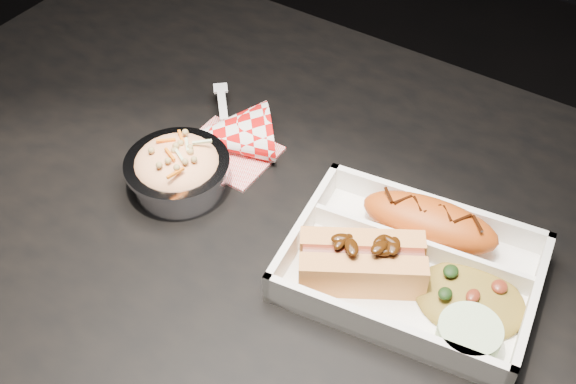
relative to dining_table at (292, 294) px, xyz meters
The scene contains 8 objects.
dining_table is the anchor object (origin of this frame).
food_tray 0.16m from the dining_table, 13.35° to the left, with size 0.27×0.21×0.04m.
fried_pastry 0.19m from the dining_table, 35.53° to the left, with size 0.15×0.06×0.04m, color #BD4C12.
hotdog 0.15m from the dining_table, ahead, with size 0.14×0.11×0.06m.
fried_rice_mound 0.23m from the dining_table, ahead, with size 0.11×0.09×0.03m, color olive.
cupcake_liner 0.24m from the dining_table, ahead, with size 0.06×0.06×0.03m, color #B4D29E.
foil_coleslaw_cup 0.20m from the dining_table, behind, with size 0.12×0.12×0.07m.
napkin_fork 0.21m from the dining_table, 150.17° to the left, with size 0.15×0.15×0.10m.
Camera 1 is at (0.27, -0.43, 1.35)m, focal length 45.00 mm.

